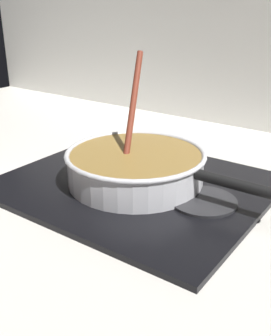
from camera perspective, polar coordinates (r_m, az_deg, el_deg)
ground at (r=0.76m, az=-7.51°, el=-9.95°), size 2.40×1.60×0.04m
backsplash_wall at (r=1.33m, az=16.58°, el=16.98°), size 2.40×0.02×0.55m
hob_plate at (r=0.90m, az=0.00°, el=-2.35°), size 0.56×0.48×0.01m
burner_ring at (r=0.90m, az=0.00°, el=-1.77°), size 0.17×0.17×0.01m
spare_burner at (r=0.82m, az=9.63°, el=-4.65°), size 0.14×0.14×0.01m
cooking_pan at (r=0.88m, az=0.08°, el=0.30°), size 0.48×0.31×0.27m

